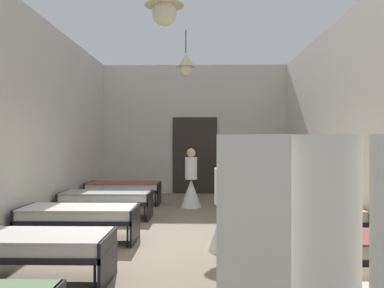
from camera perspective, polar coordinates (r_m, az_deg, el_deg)
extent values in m
cube|color=#7A6B56|center=(6.67, -0.29, -14.41)|extent=(6.37, 12.51, 0.10)
cube|color=beige|center=(12.50, 0.43, 2.16)|extent=(6.17, 0.20, 4.06)
cube|color=beige|center=(7.18, -24.89, 3.36)|extent=(0.20, 11.91, 4.06)
cube|color=beige|center=(7.04, 24.83, 3.42)|extent=(0.20, 11.91, 4.06)
cube|color=#2D2823|center=(12.39, 0.42, -1.66)|extent=(1.40, 0.06, 2.40)
sphere|color=beige|center=(4.60, -4.03, 18.45)|extent=(0.28, 0.28, 0.28)
cylinder|color=brown|center=(8.80, -0.91, 14.61)|extent=(0.02, 0.02, 0.50)
cone|color=beige|center=(8.71, -0.91, 12.06)|extent=(0.44, 0.44, 0.28)
sphere|color=beige|center=(8.67, -0.90, 10.64)|extent=(0.28, 0.28, 0.28)
cylinder|color=black|center=(4.58, -13.92, -18.55)|extent=(0.03, 0.03, 0.34)
cylinder|color=black|center=(5.25, -11.79, -16.06)|extent=(0.03, 0.03, 0.34)
cube|color=black|center=(5.13, -22.55, -14.11)|extent=(1.90, 0.84, 0.07)
cube|color=black|center=(4.87, -12.06, -15.96)|extent=(0.04, 0.84, 0.57)
cube|color=silver|center=(5.10, -22.56, -12.96)|extent=(1.82, 0.78, 0.14)
cube|color=beige|center=(5.08, -22.56, -12.07)|extent=(1.86, 0.82, 0.02)
cylinder|color=black|center=(4.51, 11.96, -18.86)|extent=(0.03, 0.03, 0.34)
cylinder|color=black|center=(5.19, 10.42, -16.26)|extent=(0.03, 0.03, 0.34)
cube|color=black|center=(5.01, 21.31, -14.46)|extent=(1.90, 0.84, 0.07)
cube|color=black|center=(4.80, 10.40, -16.18)|extent=(0.04, 0.84, 0.57)
cube|color=silver|center=(4.98, 21.32, -13.30)|extent=(1.82, 0.78, 0.14)
cube|color=#8C4C47|center=(4.96, 21.32, -12.38)|extent=(1.86, 0.82, 0.02)
cylinder|color=black|center=(6.89, -24.05, -12.08)|extent=(0.03, 0.03, 0.34)
cylinder|color=black|center=(7.53, -21.67, -10.98)|extent=(0.03, 0.03, 0.34)
cylinder|color=black|center=(6.36, -9.34, -13.09)|extent=(0.03, 0.03, 0.34)
cylinder|color=black|center=(7.06, -8.25, -11.74)|extent=(0.03, 0.03, 0.34)
cube|color=black|center=(6.87, -16.05, -10.35)|extent=(1.90, 0.84, 0.07)
cube|color=black|center=(7.21, -23.25, -10.56)|extent=(0.04, 0.84, 0.57)
cube|color=black|center=(6.67, -8.25, -11.42)|extent=(0.04, 0.84, 0.57)
cube|color=white|center=(6.85, -16.05, -9.48)|extent=(1.82, 0.78, 0.14)
cube|color=beige|center=(6.84, -16.05, -8.81)|extent=(1.86, 0.82, 0.02)
cylinder|color=black|center=(6.31, 8.65, -13.21)|extent=(0.03, 0.03, 0.34)
cylinder|color=black|center=(7.01, 7.87, -11.82)|extent=(0.03, 0.03, 0.34)
cylinder|color=black|center=(6.76, 23.80, -12.33)|extent=(0.03, 0.03, 0.34)
cylinder|color=black|center=(7.41, 21.62, -11.17)|extent=(0.03, 0.03, 0.34)
cube|color=black|center=(6.78, 15.69, -10.49)|extent=(1.90, 0.84, 0.07)
cube|color=black|center=(6.63, 7.72, -11.51)|extent=(0.04, 0.84, 0.57)
cube|color=black|center=(7.08, 23.12, -10.76)|extent=(0.04, 0.84, 0.57)
cube|color=white|center=(6.76, 15.69, -9.62)|extent=(1.82, 0.78, 0.14)
cube|color=tan|center=(6.74, 15.69, -8.93)|extent=(1.86, 0.82, 0.02)
cylinder|color=black|center=(8.61, -18.57, -9.52)|extent=(0.03, 0.03, 0.34)
cylinder|color=black|center=(9.28, -17.05, -8.79)|extent=(0.03, 0.03, 0.34)
cylinder|color=black|center=(8.20, -6.87, -10.01)|extent=(0.03, 0.03, 0.34)
cylinder|color=black|center=(8.90, -6.21, -9.18)|extent=(0.03, 0.03, 0.34)
cube|color=black|center=(8.68, -12.29, -8.07)|extent=(1.90, 0.84, 0.07)
cube|color=black|center=(8.95, -18.15, -8.39)|extent=(0.04, 0.84, 0.57)
cube|color=black|center=(8.52, -6.12, -8.81)|extent=(0.04, 0.84, 0.57)
cube|color=white|center=(8.66, -12.29, -7.38)|extent=(1.82, 0.78, 0.14)
cube|color=#9E9E93|center=(8.65, -12.29, -6.84)|extent=(1.86, 0.82, 0.02)
cylinder|color=black|center=(8.16, 6.89, -10.06)|extent=(0.03, 0.03, 0.34)
cylinder|color=black|center=(8.87, 6.43, -9.22)|extent=(0.03, 0.03, 0.34)
cylinder|color=black|center=(8.51, 18.81, -9.65)|extent=(0.03, 0.03, 0.34)
cylinder|color=black|center=(9.19, 17.43, -8.89)|extent=(0.03, 0.03, 0.34)
cube|color=black|center=(8.60, 12.49, -8.14)|extent=(1.90, 0.84, 0.07)
cube|color=black|center=(8.49, 6.24, -8.85)|extent=(0.04, 0.84, 0.57)
cube|color=black|center=(8.84, 18.47, -8.49)|extent=(0.04, 0.84, 0.57)
cube|color=white|center=(8.59, 12.49, -7.45)|extent=(1.82, 0.78, 0.14)
cube|color=beige|center=(8.58, 12.49, -6.90)|extent=(1.86, 0.82, 0.02)
cylinder|color=black|center=(10.40, -15.00, -7.79)|extent=(0.03, 0.03, 0.34)
cylinder|color=black|center=(11.09, -13.95, -7.27)|extent=(0.03, 0.03, 0.34)
cylinder|color=black|center=(10.06, -5.34, -8.06)|extent=(0.03, 0.03, 0.34)
cylinder|color=black|center=(10.77, -4.90, -7.49)|extent=(0.03, 0.03, 0.34)
cube|color=black|center=(10.52, -9.86, -6.56)|extent=(1.90, 0.84, 0.07)
cube|color=black|center=(10.74, -14.77, -6.89)|extent=(0.04, 0.84, 0.57)
cube|color=black|center=(10.39, -4.78, -7.13)|extent=(0.04, 0.84, 0.57)
cube|color=white|center=(10.50, -9.86, -5.99)|extent=(1.82, 0.78, 0.14)
cube|color=#8C4C47|center=(10.49, -9.86, -5.55)|extent=(1.86, 0.82, 0.02)
cylinder|color=black|center=(10.03, 5.80, -8.08)|extent=(0.03, 0.03, 0.34)
cylinder|color=black|center=(10.74, 5.49, -7.51)|extent=(0.03, 0.03, 0.34)
cylinder|color=black|center=(10.31, 15.58, -7.86)|extent=(0.03, 0.03, 0.34)
cylinder|color=black|center=(11.00, 14.64, -7.33)|extent=(0.03, 0.03, 0.34)
cube|color=black|center=(10.46, 10.43, -6.60)|extent=(1.90, 0.84, 0.07)
cube|color=black|center=(10.36, 5.31, -7.15)|extent=(0.04, 0.84, 0.57)
cube|color=black|center=(10.66, 15.41, -6.95)|extent=(0.04, 0.84, 0.57)
cube|color=white|center=(10.44, 10.44, -6.03)|extent=(1.82, 0.78, 0.14)
cube|color=tan|center=(10.44, 10.44, -5.58)|extent=(1.86, 0.82, 0.02)
cylinder|color=white|center=(3.27, 10.96, -11.70)|extent=(0.30, 0.30, 0.55)
sphere|color=#846047|center=(3.21, 10.97, -4.96)|extent=(0.22, 0.22, 0.22)
cone|color=white|center=(3.20, 10.98, -3.59)|extent=(0.18, 0.18, 0.10)
cone|color=white|center=(6.10, 4.70, -11.95)|extent=(0.52, 0.52, 0.70)
cylinder|color=white|center=(6.00, 4.70, -6.11)|extent=(0.30, 0.30, 0.55)
sphere|color=tan|center=(5.97, 4.70, -2.43)|extent=(0.22, 0.22, 0.22)
cone|color=white|center=(5.96, 4.70, -1.69)|extent=(0.18, 0.18, 0.10)
cone|color=white|center=(9.88, -0.13, -7.16)|extent=(0.52, 0.52, 0.70)
cylinder|color=white|center=(9.81, -0.13, -3.54)|extent=(0.30, 0.30, 0.55)
sphere|color=beige|center=(9.79, -0.13, -1.29)|extent=(0.22, 0.22, 0.22)
cone|color=white|center=(9.79, -0.13, -0.84)|extent=(0.18, 0.18, 0.10)
cube|color=silver|center=(2.38, 8.82, -19.50)|extent=(0.41, 0.17, 1.70)
cube|color=silver|center=(2.52, 18.63, -18.35)|extent=(0.42, 0.04, 1.70)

